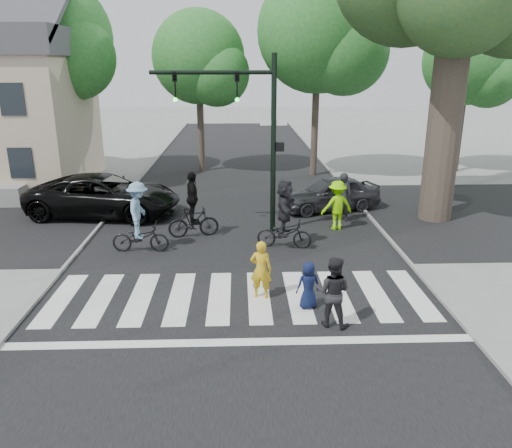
{
  "coord_description": "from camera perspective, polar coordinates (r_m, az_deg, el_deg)",
  "views": [
    {
      "loc": [
        0.02,
        -10.54,
        5.65
      ],
      "look_at": [
        0.5,
        3.0,
        1.3
      ],
      "focal_mm": 35.0,
      "sensor_mm": 36.0,
      "label": 1
    }
  ],
  "objects": [
    {
      "name": "cyclist_left",
      "position": [
        15.9,
        -13.2,
        0.22
      ],
      "size": [
        1.79,
        1.17,
        2.25
      ],
      "color": "black",
      "rests_on": "ground"
    },
    {
      "name": "curb_right",
      "position": [
        17.27,
        15.03,
        -1.76
      ],
      "size": [
        0.1,
        70.0,
        0.1
      ],
      "primitive_type": "cube",
      "color": "gray",
      "rests_on": "ground"
    },
    {
      "name": "car_suv",
      "position": [
        20.2,
        -16.97,
        3.13
      ],
      "size": [
        6.07,
        3.37,
        1.61
      ],
      "primitive_type": "imported",
      "rotation": [
        0.0,
        0.0,
        1.44
      ],
      "color": "black",
      "rests_on": "ground"
    },
    {
      "name": "pedestrian_woman",
      "position": [
        12.5,
        0.57,
        -5.23
      ],
      "size": [
        0.63,
        0.5,
        1.52
      ],
      "primitive_type": "imported",
      "rotation": [
        0.0,
        0.0,
        2.87
      ],
      "color": "gold",
      "rests_on": "ground"
    },
    {
      "name": "cyclist_right",
      "position": [
        15.85,
        3.29,
        0.69
      ],
      "size": [
        1.84,
        1.71,
        2.22
      ],
      "color": "black",
      "rests_on": "ground"
    },
    {
      "name": "car_grey",
      "position": [
        20.35,
        8.43,
        3.5
      ],
      "size": [
        4.34,
        2.69,
        1.38
      ],
      "primitive_type": "imported",
      "rotation": [
        0.0,
        0.0,
        -1.29
      ],
      "color": "#323337",
      "rests_on": "ground"
    },
    {
      "name": "ground",
      "position": [
        11.96,
        -1.91,
        -10.41
      ],
      "size": [
        120.0,
        120.0,
        0.0
      ],
      "primitive_type": "plane",
      "color": "gray",
      "rests_on": "ground"
    },
    {
      "name": "bg_tree_1",
      "position": [
        27.46,
        -21.77,
        18.72
      ],
      "size": [
        6.09,
        5.8,
        9.8
      ],
      "color": "brown",
      "rests_on": "ground"
    },
    {
      "name": "traffic_signal",
      "position": [
        16.83,
        -0.9,
        11.84
      ],
      "size": [
        4.45,
        0.29,
        6.0
      ],
      "color": "black",
      "rests_on": "ground"
    },
    {
      "name": "bg_tree_2",
      "position": [
        27.21,
        -6.08,
        17.99
      ],
      "size": [
        5.04,
        4.8,
        8.4
      ],
      "color": "brown",
      "rests_on": "ground"
    },
    {
      "name": "pedestrian_child",
      "position": [
        12.12,
        6.0,
        -6.97
      ],
      "size": [
        0.64,
        0.49,
        1.19
      ],
      "primitive_type": "imported",
      "rotation": [
        0.0,
        0.0,
        3.35
      ],
      "color": "#0E1738",
      "rests_on": "ground"
    },
    {
      "name": "crosswalk",
      "position": [
        12.54,
        -1.93,
        -8.95
      ],
      "size": [
        10.0,
        3.85,
        0.01
      ],
      "color": "silver",
      "rests_on": "ground"
    },
    {
      "name": "bystander_dark",
      "position": [
        18.91,
        9.9,
        3.07
      ],
      "size": [
        0.8,
        0.69,
        1.85
      ],
      "primitive_type": "imported",
      "rotation": [
        0.0,
        0.0,
        2.69
      ],
      "color": "black",
      "rests_on": "ground"
    },
    {
      "name": "pedestrian_adult",
      "position": [
        11.31,
        8.77,
        -7.67
      ],
      "size": [
        0.97,
        0.87,
        1.65
      ],
      "primitive_type": "imported",
      "rotation": [
        0.0,
        0.0,
        2.77
      ],
      "color": "black",
      "rests_on": "ground"
    },
    {
      "name": "cyclist_mid",
      "position": [
        16.99,
        -7.21,
        1.51
      ],
      "size": [
        1.78,
        1.11,
        2.25
      ],
      "color": "black",
      "rests_on": "ground"
    },
    {
      "name": "road_cross",
      "position": [
        19.38,
        -2.0,
        0.86
      ],
      "size": [
        70.0,
        10.0,
        0.01
      ],
      "primitive_type": "cube",
      "color": "black",
      "rests_on": "ground"
    },
    {
      "name": "bystander_hivis",
      "position": [
        17.89,
        9.23,
        2.12
      ],
      "size": [
        1.27,
        0.91,
        1.77
      ],
      "primitive_type": "imported",
      "rotation": [
        0.0,
        0.0,
        3.38
      ],
      "color": "#84E801",
      "rests_on": "ground"
    },
    {
      "name": "curb_left",
      "position": [
        17.28,
        -18.99,
        -2.12
      ],
      "size": [
        0.1,
        70.0,
        0.1
      ],
      "primitive_type": "cube",
      "color": "gray",
      "rests_on": "ground"
    },
    {
      "name": "road_stem",
      "position": [
        16.53,
        -1.98,
        -2.17
      ],
      "size": [
        10.0,
        70.0,
        0.01
      ],
      "primitive_type": "cube",
      "color": "black",
      "rests_on": "ground"
    },
    {
      "name": "bg_tree_4",
      "position": [
        29.33,
        23.58,
        16.37
      ],
      "size": [
        4.83,
        4.6,
        8.15
      ],
      "color": "brown",
      "rests_on": "ground"
    },
    {
      "name": "bg_tree_3",
      "position": [
        26.19,
        7.88,
        20.48
      ],
      "size": [
        6.3,
        6.0,
        10.2
      ],
      "color": "brown",
      "rests_on": "ground"
    }
  ]
}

